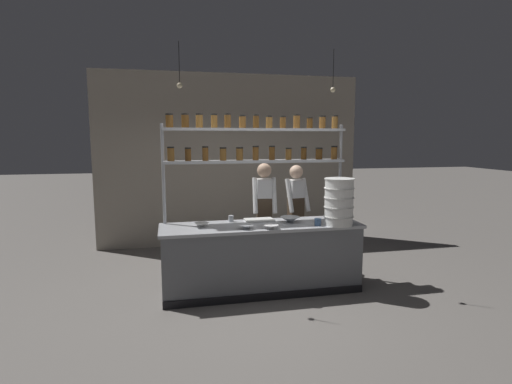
{
  "coord_description": "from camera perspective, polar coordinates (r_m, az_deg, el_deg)",
  "views": [
    {
      "loc": [
        -1.2,
        -5.12,
        2.07
      ],
      "look_at": [
        -0.03,
        0.2,
        1.33
      ],
      "focal_mm": 28.0,
      "sensor_mm": 36.0,
      "label": 1
    }
  ],
  "objects": [
    {
      "name": "ground_plane",
      "position": [
        5.65,
        0.74,
        -13.81
      ],
      "size": [
        40.0,
        40.0,
        0.0
      ],
      "primitive_type": "plane",
      "color": "slate"
    },
    {
      "name": "back_wall",
      "position": [
        7.81,
        -3.58,
        4.56
      ],
      "size": [
        5.09,
        0.12,
        3.29
      ],
      "primitive_type": "cube",
      "color": "#9E9384",
      "rests_on": "ground_plane"
    },
    {
      "name": "prep_counter",
      "position": [
        5.49,
        0.75,
        -9.35
      ],
      "size": [
        2.69,
        0.76,
        0.92
      ],
      "color": "slate",
      "rests_on": "ground_plane"
    },
    {
      "name": "spice_shelf_unit",
      "position": [
        5.57,
        -0.1,
        6.38
      ],
      "size": [
        2.58,
        0.28,
        2.4
      ],
      "color": "#ADAFB5",
      "rests_on": "ground_plane"
    },
    {
      "name": "chef_left",
      "position": [
        6.07,
        1.18,
        -2.63
      ],
      "size": [
        0.39,
        0.31,
        1.7
      ],
      "rotation": [
        0.0,
        0.0,
        -0.12
      ],
      "color": "black",
      "rests_on": "ground_plane"
    },
    {
      "name": "chef_center",
      "position": [
        6.35,
        5.72,
        -2.49
      ],
      "size": [
        0.4,
        0.32,
        1.65
      ],
      "rotation": [
        0.0,
        0.0,
        0.18
      ],
      "color": "black",
      "rests_on": "ground_plane"
    },
    {
      "name": "container_stack",
      "position": [
        5.4,
        11.75,
        -1.37
      ],
      "size": [
        0.4,
        0.4,
        0.63
      ],
      "color": "white",
      "rests_on": "prep_counter"
    },
    {
      "name": "cutting_board",
      "position": [
        5.6,
        0.48,
        -4.03
      ],
      "size": [
        0.4,
        0.26,
        0.02
      ],
      "color": "silver",
      "rests_on": "prep_counter"
    },
    {
      "name": "prep_bowl_near_left",
      "position": [
        5.28,
        -7.77,
        -4.67
      ],
      "size": [
        0.19,
        0.19,
        0.05
      ],
      "color": "silver",
      "rests_on": "prep_counter"
    },
    {
      "name": "prep_bowl_center_front",
      "position": [
        5.53,
        4.87,
        -3.95
      ],
      "size": [
        0.27,
        0.27,
        0.07
      ],
      "color": "#B2B7BC",
      "rests_on": "prep_counter"
    },
    {
      "name": "prep_bowl_center_back",
      "position": [
        5.12,
        -1.41,
        -4.98
      ],
      "size": [
        0.2,
        0.2,
        0.06
      ],
      "color": "silver",
      "rests_on": "prep_counter"
    },
    {
      "name": "prep_bowl_near_right",
      "position": [
        5.11,
        2.16,
        -5.01
      ],
      "size": [
        0.19,
        0.19,
        0.05
      ],
      "color": "white",
      "rests_on": "prep_counter"
    },
    {
      "name": "serving_cup_front",
      "position": [
        5.55,
        -3.6,
        -3.81
      ],
      "size": [
        0.07,
        0.07,
        0.09
      ],
      "color": "#B2B7BC",
      "rests_on": "prep_counter"
    },
    {
      "name": "serving_cup_by_board",
      "position": [
        5.35,
        8.81,
        -4.27
      ],
      "size": [
        0.09,
        0.09,
        0.1
      ],
      "color": "#334C70",
      "rests_on": "prep_counter"
    },
    {
      "name": "pendant_light_row",
      "position": [
        5.29,
        0.5,
        14.93
      ],
      "size": [
        2.08,
        0.07,
        0.56
      ],
      "color": "black"
    }
  ]
}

